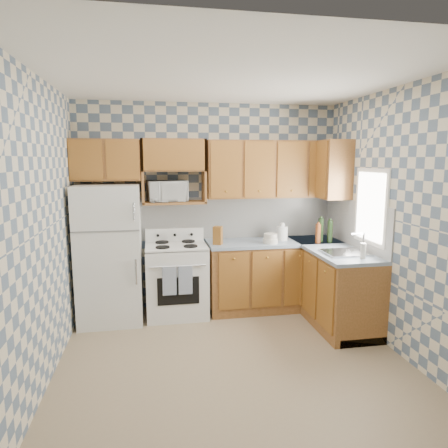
{
  "coord_description": "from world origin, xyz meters",
  "views": [
    {
      "loc": [
        -0.74,
        -3.66,
        1.97
      ],
      "look_at": [
        0.05,
        0.75,
        1.25
      ],
      "focal_mm": 32.0,
      "sensor_mm": 36.0,
      "label": 1
    }
  ],
  "objects_px": {
    "microwave": "(167,191)",
    "electric_kettle": "(282,233)",
    "stove_body": "(177,281)",
    "refrigerator": "(110,254)"
  },
  "relations": [
    {
      "from": "refrigerator",
      "to": "stove_body",
      "type": "distance_m",
      "value": 0.89
    },
    {
      "from": "refrigerator",
      "to": "electric_kettle",
      "type": "xyz_separation_m",
      "value": [
        2.21,
        0.06,
        0.17
      ]
    },
    {
      "from": "refrigerator",
      "to": "electric_kettle",
      "type": "relative_size",
      "value": 9.07
    },
    {
      "from": "stove_body",
      "to": "microwave",
      "type": "xyz_separation_m",
      "value": [
        -0.09,
        0.16,
        1.13
      ]
    },
    {
      "from": "microwave",
      "to": "electric_kettle",
      "type": "bearing_deg",
      "value": -15.47
    },
    {
      "from": "refrigerator",
      "to": "electric_kettle",
      "type": "bearing_deg",
      "value": 1.45
    },
    {
      "from": "stove_body",
      "to": "electric_kettle",
      "type": "xyz_separation_m",
      "value": [
        1.4,
        0.03,
        0.56
      ]
    },
    {
      "from": "refrigerator",
      "to": "microwave",
      "type": "height_order",
      "value": "microwave"
    },
    {
      "from": "refrigerator",
      "to": "stove_body",
      "type": "xyz_separation_m",
      "value": [
        0.8,
        0.03,
        -0.39
      ]
    },
    {
      "from": "microwave",
      "to": "electric_kettle",
      "type": "xyz_separation_m",
      "value": [
        1.49,
        -0.13,
        -0.57
      ]
    }
  ]
}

